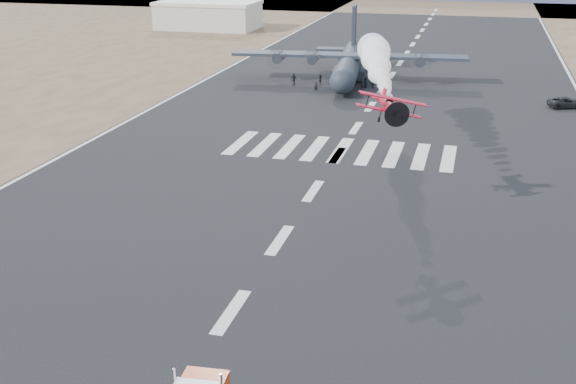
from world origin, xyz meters
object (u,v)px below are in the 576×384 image
at_px(aerobatic_biplane, 389,106).
at_px(crew_h, 347,88).
at_px(crew_b, 365,83).
at_px(crew_a, 316,86).
at_px(support_vehicle, 567,103).
at_px(crew_d, 294,79).
at_px(crew_f, 320,80).
at_px(transport_aircraft, 349,62).
at_px(crew_e, 365,83).
at_px(crew_c, 373,83).
at_px(hangar_left, 208,15).
at_px(crew_g, 362,84).

bearing_deg(aerobatic_biplane, crew_h, 93.36).
distance_m(crew_b, crew_h, 5.04).
xyz_separation_m(aerobatic_biplane, crew_a, (-16.92, 46.87, -8.70)).
distance_m(support_vehicle, crew_b, 30.20).
bearing_deg(crew_d, aerobatic_biplane, -67.92).
distance_m(crew_b, crew_f, 7.47).
relative_size(transport_aircraft, crew_f, 24.59).
bearing_deg(transport_aircraft, crew_e, -63.86).
bearing_deg(crew_f, crew_c, -109.85).
bearing_deg(crew_a, crew_b, 23.23).
height_order(hangar_left, crew_d, hangar_left).
bearing_deg(crew_f, crew_g, -123.52).
bearing_deg(crew_e, transport_aircraft, -149.59).
distance_m(support_vehicle, crew_h, 31.73).
xyz_separation_m(hangar_left, transport_aircraft, (45.51, -54.49, -0.56)).
distance_m(transport_aircraft, crew_h, 10.91).
relative_size(transport_aircraft, crew_h, 24.65).
distance_m(crew_f, crew_g, 7.60).
xyz_separation_m(aerobatic_biplane, crew_b, (-10.02, 51.54, -8.67)).
xyz_separation_m(crew_c, crew_e, (-1.16, 0.10, -0.06)).
bearing_deg(crew_b, support_vehicle, 95.91).
relative_size(support_vehicle, crew_a, 3.42).
height_order(crew_e, crew_h, crew_e).
height_order(support_vehicle, crew_e, crew_e).
bearing_deg(transport_aircraft, crew_h, -87.79).
relative_size(aerobatic_biplane, crew_e, 3.73).
height_order(transport_aircraft, crew_f, transport_aircraft).
bearing_deg(crew_b, crew_a, -38.31).
bearing_deg(crew_g, crew_d, 107.23).
bearing_deg(support_vehicle, hangar_left, 30.36).
relative_size(crew_d, crew_h, 1.20).
distance_m(crew_c, crew_d, 12.64).
xyz_separation_m(aerobatic_biplane, crew_h, (-12.14, 46.97, -8.71)).
distance_m(crew_c, crew_f, 8.65).
distance_m(hangar_left, crew_c, 78.78).
height_order(crew_a, crew_f, crew_a).
xyz_separation_m(transport_aircraft, crew_a, (-3.20, -10.70, -2.07)).
bearing_deg(crew_d, crew_e, 4.36).
relative_size(hangar_left, crew_e, 15.40).
bearing_deg(crew_a, hangar_left, 112.17).
bearing_deg(aerobatic_biplane, crew_f, 97.29).
bearing_deg(aerobatic_biplane, crew_b, 89.87).
distance_m(support_vehicle, crew_f, 37.63).
bearing_deg(crew_e, crew_a, -57.29).
xyz_separation_m(aerobatic_biplane, support_vehicle, (19.55, 45.40, -8.74)).
bearing_deg(crew_g, support_vehicle, -77.57).
bearing_deg(aerobatic_biplane, crew_e, 89.80).
relative_size(hangar_left, crew_c, 14.28).
distance_m(hangar_left, crew_h, 80.38).
bearing_deg(crew_h, support_vehicle, 154.61).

